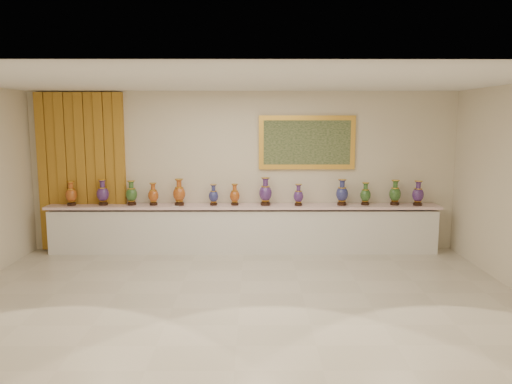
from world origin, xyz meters
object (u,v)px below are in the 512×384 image
at_px(vase_0, 71,195).
at_px(vase_1, 103,194).
at_px(counter, 243,229).
at_px(vase_2, 132,194).

height_order(vase_0, vase_1, vase_1).
relative_size(vase_0, vase_1, 0.94).
relative_size(counter, vase_0, 16.11).
bearing_deg(counter, vase_0, -179.45).
bearing_deg(vase_1, vase_2, 1.09).
relative_size(counter, vase_1, 15.11).
height_order(counter, vase_1, vase_1).
distance_m(counter, vase_1, 2.70).
bearing_deg(vase_0, vase_2, 2.06).
bearing_deg(vase_0, counter, 0.55).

